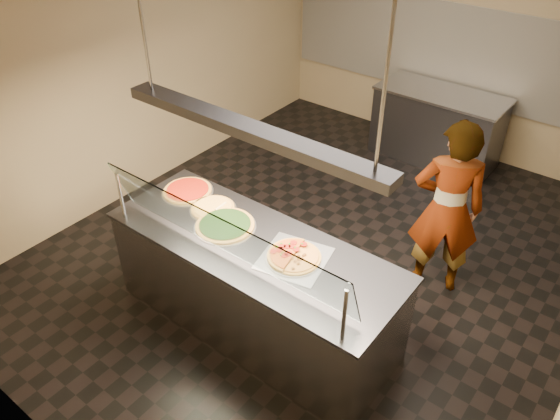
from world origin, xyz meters
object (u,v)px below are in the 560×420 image
Objects in this scene: sneeze_guard at (222,235)px; half_pizza_sausage at (304,261)px; worker at (447,209)px; pizza_spinach at (225,225)px; prep_table at (437,126)px; half_pizza_pepperoni at (284,250)px; perforated_tray at (294,258)px; pizza_tomato at (188,190)px; pizza_spatula at (220,210)px; heat_lamp_housing at (249,130)px; pizza_cheese at (213,208)px; serving_counter at (255,285)px.

sneeze_guard reaches higher than half_pizza_sausage.
sneeze_guard is 2.11m from worker.
half_pizza_sausage is at bearing 1.40° from pizza_spinach.
half_pizza_sausage reaches higher than prep_table.
half_pizza_pepperoni is 0.25× the size of worker.
pizza_tomato is (-1.34, 0.16, 0.01)m from perforated_tray.
pizza_tomato is 0.48m from pizza_spatula.
heat_lamp_housing reaches higher than perforated_tray.
pizza_tomato is (-0.96, 0.55, -0.28)m from sneeze_guard.
pizza_cheese is 0.10m from pizza_spatula.
worker reaches higher than perforated_tray.
half_pizza_pepperoni is at bearing 11.05° from serving_counter.
serving_counter is at bearing -174.05° from half_pizza_sausage.
sneeze_guard reaches higher than half_pizza_pepperoni.
worker is 0.76× the size of heat_lamp_housing.
heat_lamp_housing is at bearing -168.95° from half_pizza_pepperoni.
heat_lamp_housing reaches higher than pizza_cheese.
pizza_tomato is 0.27× the size of worker.
half_pizza_sausage is at bearing -5.69° from pizza_spatula.
perforated_tray is 0.26× the size of heat_lamp_housing.
sneeze_guard is at bearing 34.02° from worker.
serving_counter is 1.45× the size of worker.
sneeze_guard is at bearing -140.29° from half_pizza_sausage.
pizza_cheese is (-0.58, 0.15, 0.48)m from serving_counter.
perforated_tray is at bearing 8.02° from heat_lamp_housing.
prep_table is at bearing -91.75° from worker.
pizza_tomato is at bearing 172.74° from half_pizza_pepperoni.
sneeze_guard is 0.80m from heat_lamp_housing.
half_pizza_sausage is 1.90× the size of pizza_spatula.
worker reaches higher than pizza_tomato.
half_pizza_sausage is 1.10m from heat_lamp_housing.
half_pizza_sausage is at bearing -1.33° from half_pizza_pepperoni.
perforated_tray is 1.47× the size of pizza_cheese.
half_pizza_pepperoni reaches higher than perforated_tray.
half_pizza_sausage reaches higher than pizza_spatula.
prep_table is at bearing 81.49° from pizza_cheese.
pizza_spinach reaches higher than serving_counter.
half_pizza_pepperoni is 0.95× the size of pizza_tomato.
half_pizza_sausage is 0.97m from pizza_spatula.
pizza_spinach is 1.11× the size of pizza_tomato.
prep_table is (-0.05, 3.75, 0.00)m from serving_counter.
worker reaches higher than sneeze_guard.
worker is at bearing 41.48° from pizza_spatula.
worker reaches higher than half_pizza_sausage.
serving_counter is at bearing 90.00° from sneeze_guard.
heat_lamp_housing is (0.05, -3.75, 1.48)m from prep_table.
pizza_cheese is (-0.86, 0.10, -0.02)m from half_pizza_pepperoni.
sneeze_guard is at bearing -29.99° from pizza_tomato.
pizza_spatula reaches higher than pizza_cheese.
worker is at bearing 32.64° from pizza_tomato.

